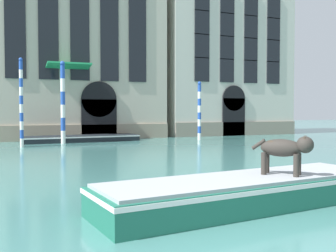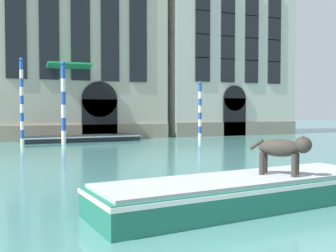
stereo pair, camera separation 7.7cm
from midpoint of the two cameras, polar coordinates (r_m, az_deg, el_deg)
palazzo_left at (r=29.19m, az=-13.49°, el=12.53°), size 11.98×7.40×14.27m
palazzo_right at (r=32.87m, az=7.61°, el=9.57°), size 10.35×6.13×12.19m
boat_foreground at (r=7.94m, az=11.31°, el=-9.16°), size 6.30×2.37×0.58m
dog_on_deck at (r=8.17m, az=16.71°, el=-3.18°), size 0.88×1.00×0.82m
boat_moored_near_palazzo at (r=24.49m, az=-12.26°, el=-1.74°), size 7.00×2.28×0.37m
mooring_pole_0 at (r=23.01m, az=-14.85°, el=3.36°), size 0.26×0.26×4.67m
mooring_pole_1 at (r=25.08m, az=4.75°, el=2.26°), size 0.23×0.23×3.73m
mooring_pole_2 at (r=21.56m, az=-20.36°, el=3.27°), size 0.19×0.19×4.59m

